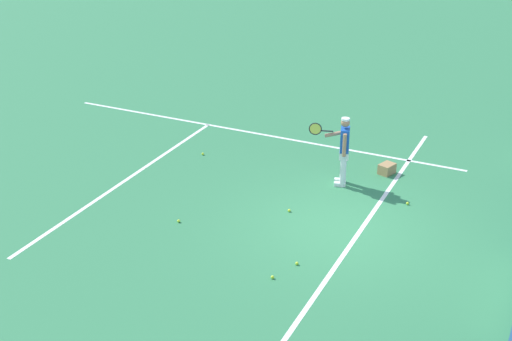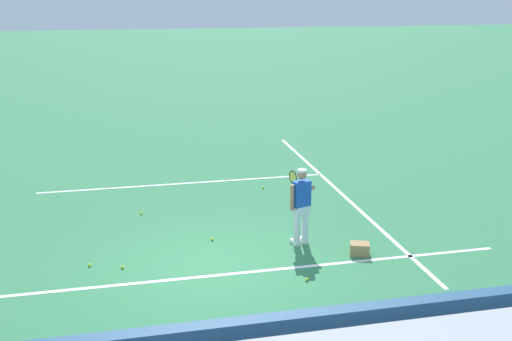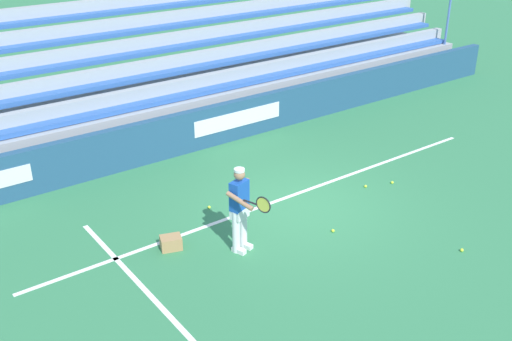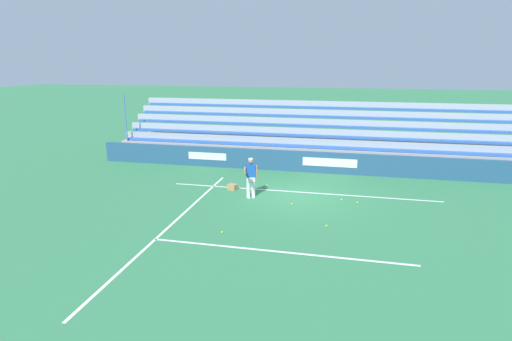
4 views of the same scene
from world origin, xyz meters
The scene contains 12 objects.
ground_plane centered at (0.00, 0.00, 0.00)m, with size 160.00×160.00×0.00m, color #337A4C.
court_baseline_white centered at (0.00, -0.50, 0.00)m, with size 12.00×0.10×0.01m, color white.
court_sideline_white centered at (4.11, 4.00, 0.00)m, with size 0.10×12.00×0.01m, color white.
court_service_line_white centered at (0.00, 5.50, 0.00)m, with size 8.22×0.10×0.01m, color white.
tennis_player centered at (2.03, 0.64, 0.89)m, with size 0.58×1.07×1.71m.
ball_box_cardboard centered at (3.09, -0.19, 0.13)m, with size 0.40×0.30×0.26m, color #A87F51.
tennis_ball_toward_net centered at (1.65, -1.10, 0.03)m, with size 0.07×0.07×0.07m, color #CCE533.
tennis_ball_far_left centered at (-1.81, 0.21, 0.03)m, with size 0.07×0.07×0.07m, color #CCE533.
tennis_ball_near_player centered at (-1.33, 3.21, 0.03)m, with size 0.07×0.07×0.07m, color #CCE533.
tennis_ball_far_right centered at (2.11, 4.55, 0.03)m, with size 0.07×0.07×0.07m, color #CCE533.
tennis_ball_midcourt centered at (0.16, 1.22, 0.03)m, with size 0.07×0.07×0.07m, color #CCE533.
tennis_ball_stray_back centered at (-2.46, 0.44, 0.03)m, with size 0.07×0.07×0.07m, color #CCE533.
Camera 2 is at (-1.55, -11.06, 5.35)m, focal length 42.00 mm.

